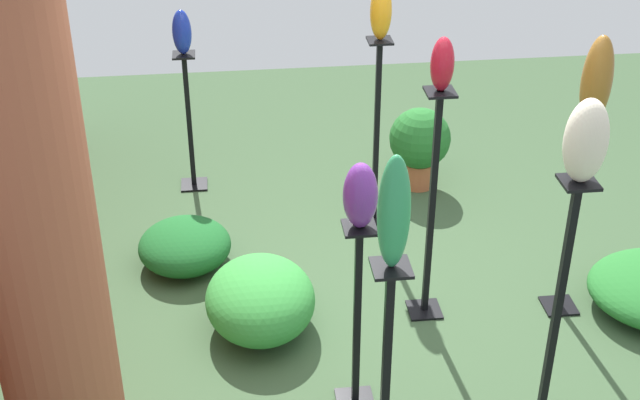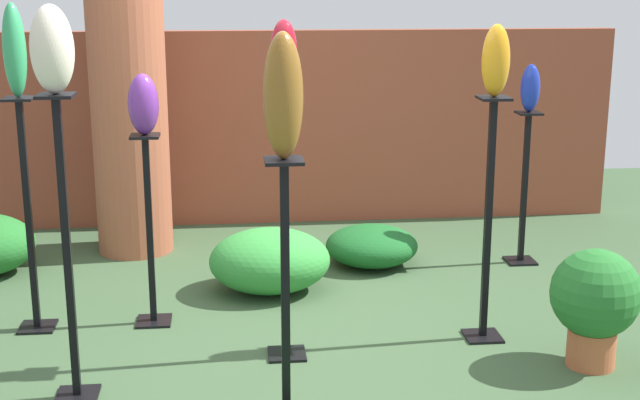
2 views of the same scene
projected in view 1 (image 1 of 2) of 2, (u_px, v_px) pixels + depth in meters
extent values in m
plane|color=#385133|center=(371.00, 310.00, 5.48)|extent=(8.00, 8.00, 0.00)
cylinder|color=#9E5138|center=(35.00, 238.00, 3.78)|extent=(0.54, 0.54, 2.61)
cube|color=black|center=(559.00, 306.00, 5.51)|extent=(0.20, 0.20, 0.01)
cube|color=black|center=(573.00, 221.00, 5.20)|extent=(0.04, 0.04, 1.24)
cube|color=black|center=(589.00, 126.00, 4.89)|extent=(0.16, 0.16, 0.02)
cube|color=black|center=(557.00, 314.00, 4.26)|extent=(0.04, 0.04, 1.46)
cube|color=black|center=(579.00, 182.00, 3.89)|extent=(0.16, 0.16, 0.02)
cube|color=black|center=(374.00, 218.00, 6.41)|extent=(0.20, 0.20, 0.01)
cube|color=black|center=(377.00, 134.00, 6.07)|extent=(0.04, 0.04, 1.35)
cube|color=black|center=(380.00, 41.00, 5.73)|extent=(0.16, 0.16, 0.02)
cube|color=black|center=(385.00, 392.00, 3.89)|extent=(0.04, 0.04, 1.33)
cube|color=black|center=(391.00, 268.00, 3.55)|extent=(0.16, 0.16, 0.02)
cube|color=black|center=(424.00, 310.00, 5.47)|extent=(0.20, 0.20, 0.01)
cube|color=black|center=(432.00, 209.00, 5.11)|extent=(0.04, 0.04, 1.46)
cube|color=black|center=(440.00, 92.00, 4.74)|extent=(0.16, 0.16, 0.02)
cube|color=black|center=(357.00, 319.00, 4.51)|extent=(0.04, 0.04, 1.11)
cube|color=black|center=(360.00, 228.00, 4.23)|extent=(0.16, 0.16, 0.02)
cube|color=black|center=(194.00, 185.00, 6.83)|extent=(0.20, 0.20, 0.01)
cube|color=black|center=(189.00, 122.00, 6.57)|extent=(0.04, 0.04, 1.07)
cube|color=black|center=(184.00, 55.00, 6.30)|extent=(0.16, 0.16, 0.02)
ellipsoid|color=brown|center=(597.00, 81.00, 4.75)|extent=(0.16, 0.16, 0.52)
ellipsoid|color=beige|center=(586.00, 141.00, 3.79)|extent=(0.19, 0.19, 0.39)
ellipsoid|color=orange|center=(381.00, 11.00, 5.64)|extent=(0.15, 0.14, 0.38)
ellipsoid|color=#2D9356|center=(394.00, 213.00, 3.42)|extent=(0.12, 0.13, 0.50)
ellipsoid|color=maroon|center=(442.00, 64.00, 4.66)|extent=(0.13, 0.13, 0.30)
ellipsoid|color=#6B2D8C|center=(360.00, 196.00, 4.14)|extent=(0.17, 0.17, 0.34)
ellipsoid|color=#192D9E|center=(182.00, 32.00, 6.21)|extent=(0.13, 0.14, 0.32)
cylinder|color=#B25B38|center=(418.00, 173.00, 6.79)|extent=(0.25, 0.25, 0.20)
sphere|color=#236B28|center=(420.00, 138.00, 6.64)|extent=(0.46, 0.46, 0.46)
ellipsoid|color=#338C38|center=(260.00, 299.00, 5.24)|extent=(0.77, 0.65, 0.41)
ellipsoid|color=#195923|center=(185.00, 246.00, 5.85)|extent=(0.64, 0.61, 0.28)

